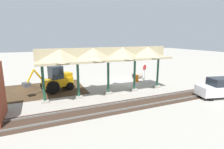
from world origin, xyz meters
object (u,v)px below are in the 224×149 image
(distant_parked_car, at_px, (220,88))
(backhoe, at_px, (57,80))
(concrete_pipe, at_px, (137,76))
(stop_sign, at_px, (145,69))
(traffic_barrel, at_px, (136,78))

(distant_parked_car, bearing_deg, backhoe, -30.71)
(backhoe, bearing_deg, concrete_pipe, -171.41)
(backhoe, relative_size, concrete_pipe, 3.93)
(stop_sign, relative_size, concrete_pipe, 1.66)
(backhoe, distance_m, distant_parked_car, 16.92)
(traffic_barrel, bearing_deg, distant_parked_car, 115.39)
(backhoe, height_order, concrete_pipe, backhoe)
(backhoe, distance_m, traffic_barrel, 10.40)
(stop_sign, relative_size, traffic_barrel, 2.45)
(backhoe, relative_size, traffic_barrel, 5.82)
(concrete_pipe, distance_m, traffic_barrel, 1.91)
(backhoe, xyz_separation_m, concrete_pipe, (-11.46, -1.73, -0.85))
(concrete_pipe, height_order, distant_parked_car, distant_parked_car)
(stop_sign, bearing_deg, distant_parked_car, 108.04)
(stop_sign, relative_size, distant_parked_car, 0.49)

